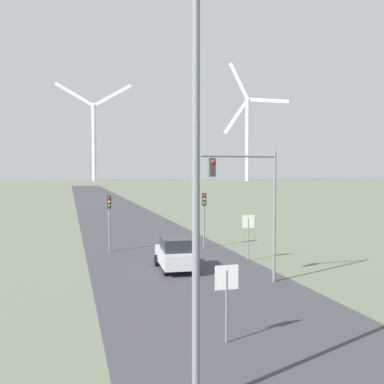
# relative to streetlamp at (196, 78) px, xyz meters

# --- Properties ---
(road_surface) EXTENTS (10.00, 240.00, 0.01)m
(road_surface) POSITION_rel_streetlamp_xyz_m (3.17, 43.63, -7.74)
(road_surface) COLOR #38383D
(road_surface) RESTS_ON ground
(streetlamp) EXTENTS (3.77, 0.32, 12.69)m
(streetlamp) POSITION_rel_streetlamp_xyz_m (0.00, 0.00, 0.00)
(streetlamp) COLOR slate
(streetlamp) RESTS_ON ground
(stop_sign_near) EXTENTS (0.81, 0.07, 2.56)m
(stop_sign_near) POSITION_rel_streetlamp_xyz_m (2.05, 3.58, -5.95)
(stop_sign_near) COLOR slate
(stop_sign_near) RESTS_ON ground
(stop_sign_far) EXTENTS (0.81, 0.07, 2.86)m
(stop_sign_far) POSITION_rel_streetlamp_xyz_m (7.90, 15.84, -5.74)
(stop_sign_far) COLOR slate
(stop_sign_far) RESTS_ON ground
(traffic_light_post_near_left) EXTENTS (0.28, 0.34, 3.93)m
(traffic_light_post_near_left) POSITION_rel_streetlamp_xyz_m (-0.17, 21.32, -4.87)
(traffic_light_post_near_left) COLOR slate
(traffic_light_post_near_left) RESTS_ON ground
(traffic_light_post_near_right) EXTENTS (0.28, 0.34, 3.99)m
(traffic_light_post_near_right) POSITION_rel_streetlamp_xyz_m (6.66, 21.18, -4.82)
(traffic_light_post_near_right) COLOR slate
(traffic_light_post_near_right) RESTS_ON ground
(traffic_light_mast_overhead) EXTENTS (3.95, 0.34, 6.57)m
(traffic_light_mast_overhead) POSITION_rel_streetlamp_xyz_m (5.85, 10.58, -3.15)
(traffic_light_mast_overhead) COLOR slate
(traffic_light_mast_overhead) RESTS_ON ground
(car_approaching) EXTENTS (2.04, 4.20, 1.83)m
(car_approaching) POSITION_rel_streetlamp_xyz_m (2.95, 14.54, -6.83)
(car_approaching) COLOR #B7BCC1
(car_approaching) RESTS_ON ground
(wind_turbine_left) EXTENTS (41.86, 6.40, 54.58)m
(wind_turbine_left) POSITION_rel_streetlamp_xyz_m (11.06, 246.88, 19.07)
(wind_turbine_left) COLOR silver
(wind_turbine_left) RESTS_ON ground
(wind_turbine_center) EXTENTS (32.82, 15.77, 66.05)m
(wind_turbine_center) POSITION_rel_streetlamp_xyz_m (93.91, 224.65, 20.79)
(wind_turbine_center) COLOR silver
(wind_turbine_center) RESTS_ON ground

